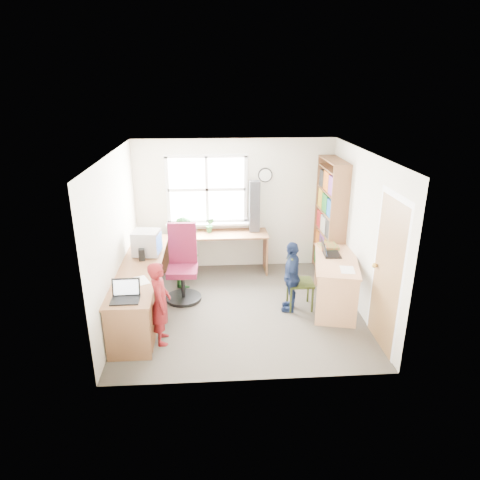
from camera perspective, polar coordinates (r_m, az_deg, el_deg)
The scene contains 19 objects.
room at distance 6.32m, azimuth 0.19°, elevation 0.94°, with size 3.64×3.44×2.44m.
l_desk at distance 6.33m, azimuth -11.65°, elevation -7.02°, with size 2.38×2.95×0.75m.
right_desk at distance 6.76m, azimuth 12.60°, elevation -4.21°, with size 0.91×1.45×0.78m.
bookshelf at distance 7.69m, azimuth 11.88°, elevation 2.37°, with size 0.30×1.02×2.10m.
swivel_chair at distance 6.91m, azimuth -7.63°, elevation -3.66°, with size 0.59×0.59×1.23m.
wooden_chair at distance 6.62m, azimuth 7.50°, elevation -5.20°, with size 0.39×0.39×0.89m.
crt_monitor at distance 6.84m, azimuth -12.33°, elevation -0.38°, with size 0.45×0.41×0.40m.
laptop_left at distance 5.60m, azimuth -15.01°, elevation -7.06°, with size 0.36×0.30×0.24m.
laptop_right at distance 6.81m, azimuth 11.70°, elevation -1.49°, with size 0.31×0.37×0.24m.
speaker_a at distance 6.69m, azimuth -12.96°, elevation -1.93°, with size 0.10×0.10×0.18m.
speaker_b at distance 7.26m, azimuth -12.14°, elevation -0.14°, with size 0.09×0.09×0.17m.
cd_tower at distance 7.70m, azimuth 1.94°, elevation 4.48°, with size 0.19×0.17×0.93m.
game_box at distance 7.09m, azimuth 11.67°, elevation -0.83°, with size 0.30×0.30×0.06m.
paper_a at distance 6.06m, azimuth -13.18°, elevation -5.31°, with size 0.31×0.35×0.00m.
paper_b at distance 6.35m, azimuth 14.13°, elevation -3.88°, with size 0.24×0.31×0.00m.
potted_plant at distance 7.74m, azimuth -4.02°, elevation 1.98°, with size 0.15×0.12×0.27m, color #30793C.
person_red at distance 5.79m, azimuth -10.59°, elevation -8.26°, with size 0.42×0.28×1.16m, color maroon.
person_green at distance 7.38m, azimuth -7.33°, elevation -1.44°, with size 0.58×0.45×1.20m, color #337F36.
person_navy at distance 6.53m, azimuth 6.88°, elevation -4.84°, with size 0.65×0.27×1.11m, color #162245.
Camera 1 is at (-0.41, -5.85, 3.32)m, focal length 32.00 mm.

